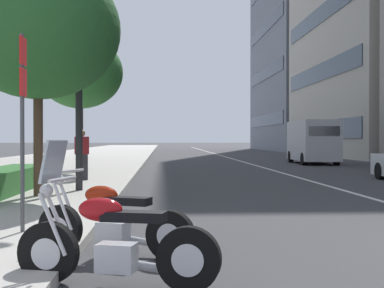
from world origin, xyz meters
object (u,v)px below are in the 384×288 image
(motorcycle_second_in_row, at_px, (111,224))
(delivery_van_ahead, at_px, (312,141))
(street_tree_near_plaza_corner, at_px, (80,73))
(pedestrian_on_plaza, at_px, (82,155))
(street_lamp_with_banners, at_px, (93,9))
(street_tree_far_plaza, at_px, (38,29))
(parking_sign_by_curb, at_px, (23,108))
(motorcycle_far_end_row, at_px, (113,244))

(motorcycle_second_in_row, xyz_separation_m, delivery_van_ahead, (24.17, -9.63, 0.97))
(street_tree_near_plaza_corner, bearing_deg, motorcycle_second_in_row, -169.70)
(delivery_van_ahead, distance_m, street_tree_near_plaza_corner, 15.68)
(street_tree_near_plaza_corner, relative_size, pedestrian_on_plaza, 3.38)
(street_lamp_with_banners, relative_size, street_tree_far_plaza, 1.40)
(motorcycle_second_in_row, distance_m, parking_sign_by_curb, 2.25)
(motorcycle_second_in_row, relative_size, pedestrian_on_plaza, 1.26)
(delivery_van_ahead, bearing_deg, street_tree_far_plaza, 149.22)
(street_tree_near_plaza_corner, bearing_deg, motorcycle_far_end_row, -170.07)
(street_tree_near_plaza_corner, bearing_deg, parking_sign_by_curb, -174.47)
(motorcycle_second_in_row, xyz_separation_m, street_lamp_with_banners, (7.07, 1.16, 4.47))
(street_lamp_with_banners, bearing_deg, parking_sign_by_curb, 178.15)
(delivery_van_ahead, bearing_deg, street_lamp_with_banners, 149.97)
(motorcycle_far_end_row, distance_m, street_tree_near_plaza_corner, 17.03)
(street_tree_far_plaza, height_order, street_tree_near_plaza_corner, street_tree_far_plaza)
(street_tree_far_plaza, distance_m, pedestrian_on_plaza, 5.59)
(delivery_van_ahead, xyz_separation_m, street_tree_far_plaza, (-18.35, 11.92, 2.69))
(parking_sign_by_curb, xyz_separation_m, pedestrian_on_plaza, (9.52, 0.62, -0.96))
(street_lamp_with_banners, distance_m, pedestrian_on_plaza, 5.24)
(parking_sign_by_curb, bearing_deg, motorcycle_far_end_row, -147.56)
(pedestrian_on_plaza, bearing_deg, motorcycle_second_in_row, 159.46)
(delivery_van_ahead, relative_size, pedestrian_on_plaza, 3.26)
(motorcycle_far_end_row, distance_m, parking_sign_by_curb, 3.19)
(motorcycle_far_end_row, xyz_separation_m, street_tree_far_plaza, (7.25, 2.44, 3.63))
(motorcycle_far_end_row, xyz_separation_m, motorcycle_second_in_row, (1.43, 0.15, -0.03))
(motorcycle_second_in_row, relative_size, street_tree_near_plaza_corner, 0.37)
(delivery_van_ahead, height_order, street_tree_far_plaza, street_tree_far_plaza)
(street_lamp_with_banners, bearing_deg, pedestrian_on_plaza, 13.45)
(pedestrian_on_plaza, bearing_deg, street_tree_far_plaza, 144.98)
(motorcycle_far_end_row, distance_m, delivery_van_ahead, 27.32)
(delivery_van_ahead, relative_size, street_lamp_with_banners, 0.69)
(motorcycle_second_in_row, height_order, street_lamp_with_banners, street_lamp_with_banners)
(delivery_van_ahead, distance_m, parking_sign_by_curb, 25.70)
(delivery_van_ahead, distance_m, pedestrian_on_plaza, 17.97)
(street_tree_far_plaza, bearing_deg, delivery_van_ahead, -33.00)
(parking_sign_by_curb, distance_m, street_lamp_with_banners, 6.79)
(street_tree_far_plaza, xyz_separation_m, street_tree_near_plaza_corner, (9.11, 0.43, 0.13))
(parking_sign_by_curb, xyz_separation_m, street_lamp_with_banners, (6.12, -0.20, 2.95))
(motorcycle_second_in_row, distance_m, street_tree_far_plaza, 7.25)
(motorcycle_second_in_row, xyz_separation_m, street_tree_near_plaza_corner, (14.93, 2.71, 3.79))
(motorcycle_second_in_row, distance_m, street_lamp_with_banners, 8.44)
(street_tree_far_plaza, bearing_deg, street_tree_near_plaza_corner, 2.69)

